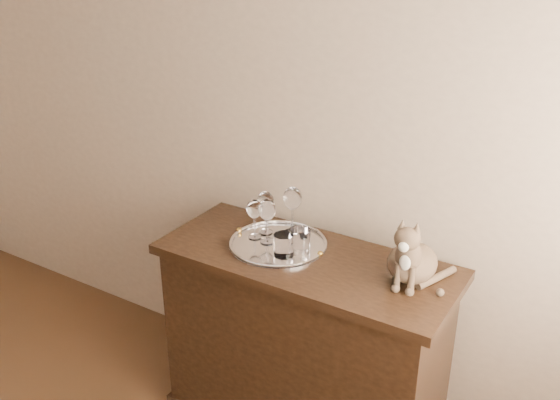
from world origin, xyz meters
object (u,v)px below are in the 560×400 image
(wine_glass_c, at_px, (254,219))
(tumbler_a, at_px, (284,245))
(wine_glass_b, at_px, (292,210))
(wine_glass_a, at_px, (266,212))
(tumbler_c, at_px, (300,241))
(wine_glass_d, at_px, (267,221))
(sideboard, at_px, (304,345))
(tray, at_px, (278,245))
(cat, at_px, (414,246))

(wine_glass_c, relative_size, tumbler_a, 1.90)
(wine_glass_b, distance_m, wine_glass_c, 0.16)
(wine_glass_a, height_order, tumbler_c, wine_glass_a)
(wine_glass_d, bearing_deg, sideboard, -4.95)
(tray, bearing_deg, wine_glass_d, -170.89)
(tray, bearing_deg, wine_glass_a, 148.86)
(sideboard, relative_size, wine_glass_c, 6.99)
(cat, bearing_deg, tumbler_a, -172.21)
(sideboard, relative_size, tumbler_c, 12.36)
(tray, distance_m, tumbler_c, 0.12)
(wine_glass_b, distance_m, tumbler_a, 0.21)
(sideboard, xyz_separation_m, tumbler_c, (-0.04, 0.01, 0.48))
(tumbler_c, bearing_deg, sideboard, -21.32)
(wine_glass_b, xyz_separation_m, tumbler_a, (0.07, -0.19, -0.06))
(sideboard, relative_size, wine_glass_b, 5.76)
(sideboard, relative_size, tray, 3.00)
(wine_glass_c, xyz_separation_m, tumbler_c, (0.22, -0.01, -0.04))
(wine_glass_c, distance_m, tumbler_c, 0.22)
(tumbler_a, bearing_deg, wine_glass_a, 142.41)
(tray, height_order, tumbler_a, tumbler_a)
(wine_glass_c, bearing_deg, wine_glass_b, 47.61)
(tumbler_c, bearing_deg, wine_glass_a, 161.34)
(tumbler_a, distance_m, cat, 0.51)
(tumbler_c, distance_m, cat, 0.46)
(sideboard, xyz_separation_m, wine_glass_d, (-0.19, 0.02, 0.53))
(wine_glass_a, height_order, wine_glass_d, wine_glass_d)
(tray, relative_size, wine_glass_c, 2.33)
(wine_glass_b, bearing_deg, tumbler_c, -49.26)
(tray, bearing_deg, tumbler_c, -5.11)
(tray, height_order, wine_glass_b, wine_glass_b)
(wine_glass_a, bearing_deg, tumbler_c, -18.66)
(wine_glass_b, relative_size, wine_glass_c, 1.21)
(tray, xyz_separation_m, cat, (0.56, 0.04, 0.13))
(sideboard, height_order, wine_glass_a, wine_glass_a)
(wine_glass_b, distance_m, cat, 0.57)
(wine_glass_d, height_order, cat, cat)
(wine_glass_c, bearing_deg, tray, 1.10)
(wine_glass_b, distance_m, wine_glass_d, 0.13)
(sideboard, height_order, wine_glass_d, wine_glass_d)
(wine_glass_a, relative_size, cat, 0.68)
(wine_glass_c, height_order, tumbler_c, wine_glass_c)
(wine_glass_c, bearing_deg, wine_glass_a, 77.04)
(wine_glass_d, relative_size, cat, 0.69)
(sideboard, bearing_deg, wine_glass_a, 160.92)
(sideboard, distance_m, wine_glass_c, 0.58)
(tray, relative_size, wine_glass_a, 2.12)
(wine_glass_b, bearing_deg, tumbler_a, -68.91)
(sideboard, relative_size, tumbler_a, 13.26)
(wine_glass_a, bearing_deg, sideboard, -19.08)
(wine_glass_c, relative_size, cat, 0.62)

